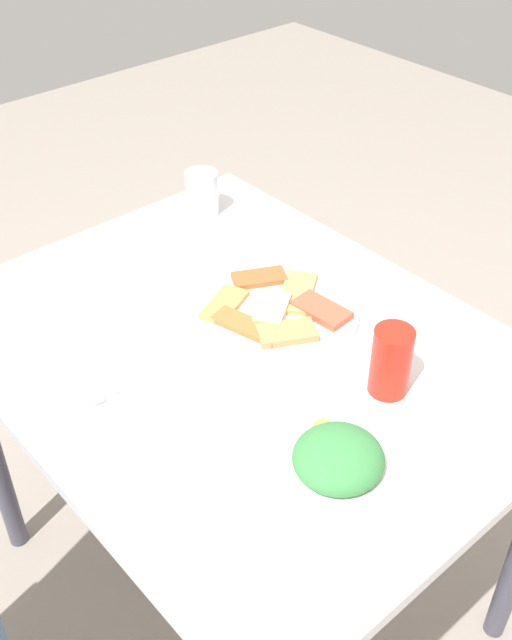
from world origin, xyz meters
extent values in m
plane|color=gray|center=(0.00, 0.00, 0.00)|extent=(6.00, 6.00, 0.00)
cube|color=white|center=(0.00, 0.00, 0.71)|extent=(1.03, 0.80, 0.02)
cylinder|color=#474758|center=(0.46, -0.34, 0.35)|extent=(0.04, 0.04, 0.70)
cylinder|color=white|center=(0.02, -0.11, 0.73)|extent=(0.30, 0.30, 0.01)
cube|color=olive|center=(0.02, -0.03, 0.74)|extent=(0.14, 0.08, 0.01)
cube|color=tan|center=(0.03, -0.17, 0.74)|extent=(0.12, 0.14, 0.01)
cube|color=#EDC58A|center=(0.02, -0.10, 0.74)|extent=(0.10, 0.11, 0.02)
cube|color=tan|center=(-0.05, -0.07, 0.74)|extent=(0.10, 0.12, 0.01)
cube|color=tan|center=(0.09, -0.04, 0.74)|extent=(0.09, 0.12, 0.01)
cube|color=#E0563B|center=(-0.04, -0.16, 0.74)|extent=(0.11, 0.07, 0.01)
cube|color=#C75B2E|center=(0.12, -0.15, 0.74)|extent=(0.09, 0.12, 0.01)
cylinder|color=white|center=(-0.31, 0.08, 0.73)|extent=(0.20, 0.20, 0.01)
ellipsoid|color=#3C8845|center=(-0.31, 0.08, 0.75)|extent=(0.14, 0.14, 0.07)
sphere|color=#ECE049|center=(-0.26, 0.06, 0.75)|extent=(0.04, 0.04, 0.04)
cylinder|color=red|center=(-0.25, -0.11, 0.79)|extent=(0.08, 0.08, 0.12)
cylinder|color=silver|center=(0.41, -0.24, 0.77)|extent=(0.07, 0.07, 0.10)
cube|color=white|center=(0.12, 0.24, 0.73)|extent=(0.18, 0.18, 0.00)
cube|color=silver|center=(0.12, 0.22, 0.73)|extent=(0.17, 0.05, 0.00)
cube|color=silver|center=(0.12, 0.25, 0.73)|extent=(0.17, 0.05, 0.00)
camera|label=1|loc=(-0.80, 0.66, 1.60)|focal=43.15mm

